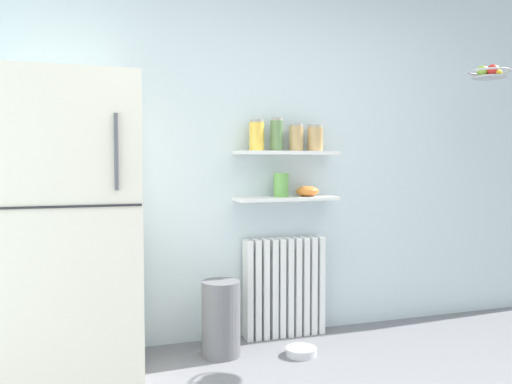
{
  "coord_description": "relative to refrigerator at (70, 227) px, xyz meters",
  "views": [
    {
      "loc": [
        -1.28,
        -1.54,
        1.24
      ],
      "look_at": [
        -0.23,
        1.6,
        1.05
      ],
      "focal_mm": 37.21,
      "sensor_mm": 36.0,
      "label": 1
    }
  ],
  "objects": [
    {
      "name": "storage_jar_3",
      "position": [
        1.64,
        0.23,
        0.54
      ],
      "size": [
        0.11,
        0.11,
        0.19
      ],
      "color": "tan",
      "rests_on": "wall_shelf_upper"
    },
    {
      "name": "vase",
      "position": [
        1.38,
        0.23,
        0.21
      ],
      "size": [
        0.1,
        0.1,
        0.17
      ],
      "primitive_type": "cylinder",
      "color": "#66A84C",
      "rests_on": "wall_shelf_lower"
    },
    {
      "name": "shelf_bowl",
      "position": [
        1.58,
        0.23,
        0.17
      ],
      "size": [
        0.16,
        0.16,
        0.07
      ],
      "primitive_type": "ellipsoid",
      "color": "orange",
      "rests_on": "wall_shelf_lower"
    },
    {
      "name": "storage_jar_2",
      "position": [
        1.5,
        0.23,
        0.54
      ],
      "size": [
        0.1,
        0.1,
        0.19
      ],
      "color": "tan",
      "rests_on": "wall_shelf_upper"
    },
    {
      "name": "wall_shelf_upper",
      "position": [
        1.42,
        0.23,
        0.44
      ],
      "size": [
        0.72,
        0.22,
        0.02
      ],
      "primitive_type": "cube",
      "color": "white"
    },
    {
      "name": "wall_shelf_lower",
      "position": [
        1.42,
        0.23,
        0.12
      ],
      "size": [
        0.72,
        0.22,
        0.02
      ],
      "primitive_type": "cube",
      "color": "white"
    },
    {
      "name": "trash_bin",
      "position": [
        0.9,
        0.03,
        -0.63
      ],
      "size": [
        0.25,
        0.25,
        0.48
      ],
      "primitive_type": "cylinder",
      "color": "slate",
      "rests_on": "ground_plane"
    },
    {
      "name": "back_wall",
      "position": [
        1.34,
        0.39,
        0.43
      ],
      "size": [
        7.04,
        0.1,
        2.6
      ],
      "primitive_type": "cube",
      "color": "silver",
      "rests_on": "ground_plane"
    },
    {
      "name": "storage_jar_1",
      "position": [
        1.35,
        0.23,
        0.56
      ],
      "size": [
        0.09,
        0.09,
        0.23
      ],
      "color": "#5B7F4C",
      "rests_on": "wall_shelf_upper"
    },
    {
      "name": "hanging_fruit_basket",
      "position": [
        2.74,
        -0.23,
        0.99
      ],
      "size": [
        0.28,
        0.28,
        0.1
      ],
      "color": "#B2B2B7"
    },
    {
      "name": "refrigerator",
      "position": [
        0.0,
        0.0,
        0.0
      ],
      "size": [
        0.75,
        0.71,
        1.73
      ],
      "color": "silver",
      "rests_on": "ground_plane"
    },
    {
      "name": "pet_food_bowl",
      "position": [
        1.38,
        -0.14,
        -0.84
      ],
      "size": [
        0.2,
        0.2,
        0.05
      ],
      "primitive_type": "cylinder",
      "color": "#B7B7BC",
      "rests_on": "ground_plane"
    },
    {
      "name": "storage_jar_0",
      "position": [
        1.21,
        0.23,
        0.55
      ],
      "size": [
        0.1,
        0.1,
        0.21
      ],
      "color": "yellow",
      "rests_on": "wall_shelf_upper"
    },
    {
      "name": "radiator",
      "position": [
        1.42,
        0.26,
        -0.52
      ],
      "size": [
        0.59,
        0.12,
        0.7
      ],
      "color": "white",
      "rests_on": "ground_plane"
    }
  ]
}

